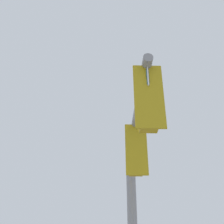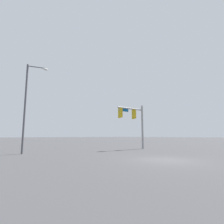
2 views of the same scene
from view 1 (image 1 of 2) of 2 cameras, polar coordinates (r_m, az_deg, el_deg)
signal_pole_near at (r=7.47m, az=4.47°, el=-11.62°), size 4.26×0.92×5.76m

